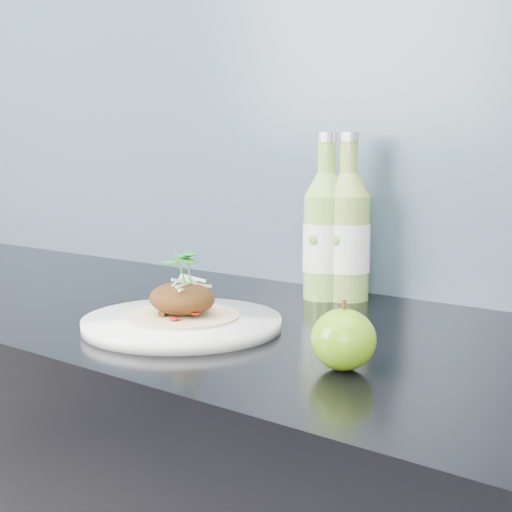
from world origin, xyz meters
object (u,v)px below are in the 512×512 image
object	(u,v)px
dinner_plate	(182,323)
cider_bottle_right	(347,237)
green_apple	(343,340)
cider_bottle_left	(325,236)

from	to	relation	value
dinner_plate	cider_bottle_right	bearing A→B (deg)	77.68
green_apple	cider_bottle_right	size ratio (longest dim) A/B	0.30
dinner_plate	green_apple	distance (m)	0.27
cider_bottle_left	dinner_plate	bearing A→B (deg)	-80.47
cider_bottle_left	green_apple	bearing A→B (deg)	-37.62
dinner_plate	cider_bottle_left	distance (m)	0.31
green_apple	cider_bottle_right	bearing A→B (deg)	120.79
cider_bottle_right	cider_bottle_left	bearing A→B (deg)	-145.05
dinner_plate	cider_bottle_left	xyz separation A→B (m)	(0.04, 0.30, 0.09)
cider_bottle_right	green_apple	bearing A→B (deg)	-50.01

